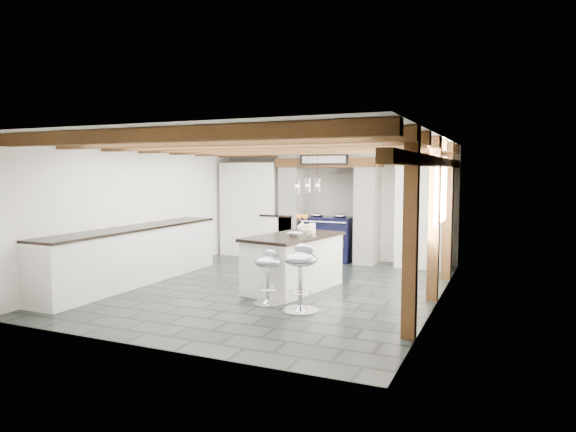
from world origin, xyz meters
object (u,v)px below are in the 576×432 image
at_px(range_cooker, 328,238).
at_px(bar_stool_near, 301,270).
at_px(kitchen_island, 294,262).
at_px(bar_stool_far, 268,271).

relative_size(range_cooker, bar_stool_near, 1.13).
bearing_deg(kitchen_island, bar_stool_near, -52.20).
bearing_deg(kitchen_island, range_cooker, 108.28).
distance_m(range_cooker, bar_stool_near, 3.90).
distance_m(kitchen_island, bar_stool_near, 1.29).
xyz_separation_m(bar_stool_near, bar_stool_far, (-0.55, 0.17, -0.08)).
bearing_deg(bar_stool_far, kitchen_island, 110.01).
relative_size(kitchen_island, bar_stool_near, 2.08).
bearing_deg(bar_stool_near, bar_stool_far, 178.76).
distance_m(range_cooker, kitchen_island, 2.66).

